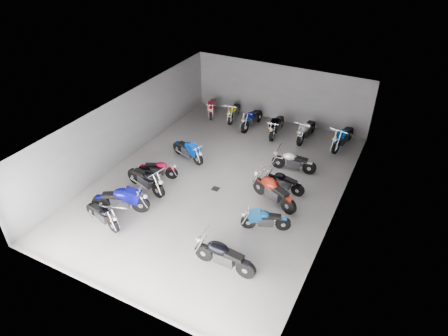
{
  "coord_description": "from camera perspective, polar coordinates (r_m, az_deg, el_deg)",
  "views": [
    {
      "loc": [
        6.7,
        -12.71,
        10.36
      ],
      "look_at": [
        0.26,
        -0.21,
        1.0
      ],
      "focal_mm": 32.0,
      "sensor_mm": 36.0,
      "label": 1
    }
  ],
  "objects": [
    {
      "name": "motorcycle_left_c",
      "position": [
        17.3,
        -11.1,
        -1.62
      ],
      "size": [
        2.25,
        0.69,
        1.0
      ],
      "rotation": [
        0.0,
        0.0,
        -1.8
      ],
      "color": "black",
      "rests_on": "ground"
    },
    {
      "name": "motorcycle_right_d",
      "position": [
        16.39,
        7.06,
        -3.3
      ],
      "size": [
        2.25,
        1.11,
        1.05
      ],
      "rotation": [
        0.0,
        0.0,
        1.16
      ],
      "color": "black",
      "rests_on": "ground"
    },
    {
      "name": "motorcycle_left_b",
      "position": [
        16.35,
        -14.5,
        -4.41
      ],
      "size": [
        2.22,
        1.06,
        1.03
      ],
      "rotation": [
        0.0,
        0.0,
        -1.17
      ],
      "color": "black",
      "rests_on": "ground"
    },
    {
      "name": "motorcycle_right_e",
      "position": [
        17.21,
        8.54,
        -1.93
      ],
      "size": [
        1.87,
        0.44,
        0.82
      ],
      "rotation": [
        0.0,
        0.0,
        1.44
      ],
      "color": "black",
      "rests_on": "ground"
    },
    {
      "name": "wall_back",
      "position": [
        22.58,
        7.95,
        10.51
      ],
      "size": [
        10.0,
        0.1,
        3.2
      ],
      "primitive_type": "cube",
      "color": "slate",
      "rests_on": "ground"
    },
    {
      "name": "motorcycle_back_d",
      "position": [
        21.41,
        7.54,
        6.03
      ],
      "size": [
        0.47,
        2.22,
        0.98
      ],
      "rotation": [
        0.0,
        0.0,
        3.21
      ],
      "color": "black",
      "rests_on": "ground"
    },
    {
      "name": "motorcycle_right_f",
      "position": [
        18.52,
        9.89,
        0.93
      ],
      "size": [
        2.07,
        0.48,
        0.91
      ],
      "rotation": [
        0.0,
        0.0,
        1.69
      ],
      "color": "black",
      "rests_on": "ground"
    },
    {
      "name": "motorcycle_left_e",
      "position": [
        19.16,
        -5.15,
        2.54
      ],
      "size": [
        2.02,
        0.76,
        0.91
      ],
      "rotation": [
        0.0,
        0.0,
        -1.88
      ],
      "color": "black",
      "rests_on": "ground"
    },
    {
      "name": "ground",
      "position": [
        17.71,
        -0.44,
        -2.14
      ],
      "size": [
        14.0,
        14.0,
        0.0
      ],
      "primitive_type": "plane",
      "color": "#A19E98",
      "rests_on": "ground"
    },
    {
      "name": "ceiling",
      "position": [
        16.04,
        -0.49,
        7.23
      ],
      "size": [
        10.0,
        14.0,
        0.04
      ],
      "primitive_type": "cube",
      "color": "black",
      "rests_on": "wall_back"
    },
    {
      "name": "motorcycle_left_d",
      "position": [
        18.07,
        -9.4,
        -0.13
      ],
      "size": [
        1.81,
        0.68,
        0.82
      ],
      "rotation": [
        0.0,
        0.0,
        -1.27
      ],
      "color": "black",
      "rests_on": "ground"
    },
    {
      "name": "drain_grate",
      "position": [
        17.35,
        -1.21,
        -2.98
      ],
      "size": [
        0.32,
        0.32,
        0.01
      ],
      "primitive_type": "cube",
      "color": "black",
      "rests_on": "ground"
    },
    {
      "name": "motorcycle_back_e",
      "position": [
        21.2,
        11.68,
        5.32
      ],
      "size": [
        0.48,
        2.24,
        0.98
      ],
      "rotation": [
        0.0,
        0.0,
        3.07
      ],
      "color": "black",
      "rests_on": "ground"
    },
    {
      "name": "motorcycle_right_a",
      "position": [
        13.61,
        -0.05,
        -12.45
      ],
      "size": [
        2.29,
        0.45,
        1.01
      ],
      "rotation": [
        0.0,
        0.0,
        1.55
      ],
      "color": "black",
      "rests_on": "ground"
    },
    {
      "name": "wall_left",
      "position": [
        19.37,
        -13.76,
        5.75
      ],
      "size": [
        0.1,
        14.0,
        3.2
      ],
      "primitive_type": "cube",
      "color": "slate",
      "rests_on": "ground"
    },
    {
      "name": "motorcycle_right_c",
      "position": [
        15.17,
        5.91,
        -7.33
      ],
      "size": [
        1.8,
        0.84,
        0.83
      ],
      "rotation": [
        0.0,
        0.0,
        1.96
      ],
      "color": "black",
      "rests_on": "ground"
    },
    {
      "name": "wall_right",
      "position": [
        15.52,
        16.12,
        -2.21
      ],
      "size": [
        0.1,
        14.0,
        3.2
      ],
      "primitive_type": "cube",
      "color": "slate",
      "rests_on": "ground"
    },
    {
      "name": "motorcycle_back_b",
      "position": [
        22.85,
        1.42,
        8.06
      ],
      "size": [
        0.5,
        2.03,
        0.89
      ],
      "rotation": [
        0.0,
        0.0,
        3.29
      ],
      "color": "black",
      "rests_on": "ground"
    },
    {
      "name": "motorcycle_left_a",
      "position": [
        15.96,
        -16.98,
        -6.41
      ],
      "size": [
        1.93,
        0.58,
        0.86
      ],
      "rotation": [
        0.0,
        0.0,
        -1.79
      ],
      "color": "black",
      "rests_on": "ground"
    },
    {
      "name": "motorcycle_back_c",
      "position": [
        22.0,
        3.97,
        7.03
      ],
      "size": [
        0.48,
        2.21,
        0.97
      ],
      "rotation": [
        0.0,
        0.0,
        3.05
      ],
      "color": "black",
      "rests_on": "ground"
    },
    {
      "name": "motorcycle_back_f",
      "position": [
        20.93,
        16.64,
        4.25
      ],
      "size": [
        0.62,
        2.35,
        1.04
      ],
      "rotation": [
        0.0,
        0.0,
        2.97
      ],
      "color": "black",
      "rests_on": "ground"
    },
    {
      "name": "motorcycle_back_a",
      "position": [
        23.41,
        -1.71,
        8.71
      ],
      "size": [
        0.94,
        1.93,
        0.9
      ],
      "rotation": [
        0.0,
        0.0,
        3.55
      ],
      "color": "black",
      "rests_on": "ground"
    }
  ]
}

